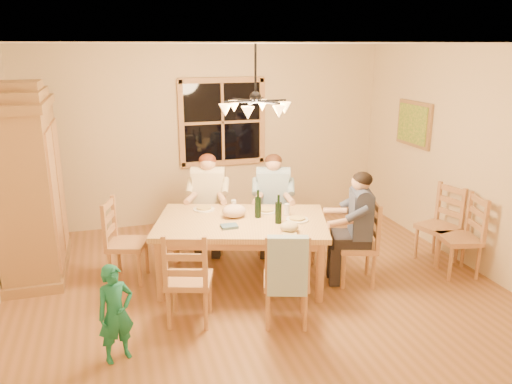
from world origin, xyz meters
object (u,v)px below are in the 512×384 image
object	(u,v)px
adult_plaid_man	(273,191)
wine_bottle_a	(258,204)
chair_end_left	(128,256)
adult_woman	(208,191)
armoire	(30,189)
child	(116,313)
chair_far_left	(209,229)
chandelier	(255,106)
chair_spare_front	(458,251)
chair_near_left	(189,294)
dining_table	(242,228)
chair_spare_back	(437,239)
adult_slate_man	(359,214)
chair_end_right	(356,258)
wine_bottle_b	(278,209)
chair_far_right	(273,229)
chair_near_right	(286,294)

from	to	relation	value
adult_plaid_man	wine_bottle_a	world-z (taller)	adult_plaid_man
chair_end_left	adult_woman	size ratio (longest dim) A/B	1.13
armoire	child	xyz separation A→B (m)	(0.88, -2.12, -0.61)
chair_far_left	armoire	bearing A→B (deg)	19.29
chandelier	chair_spare_front	size ratio (longest dim) A/B	0.78
armoire	chair_near_left	distance (m)	2.43
dining_table	chair_spare_back	size ratio (longest dim) A/B	2.21
chair_spare_back	chair_end_left	bearing A→B (deg)	67.76
adult_slate_man	chair_spare_front	bearing A→B (deg)	-79.43
chair_end_right	wine_bottle_b	distance (m)	1.11
chair_near_left	adult_plaid_man	bearing A→B (deg)	64.80
chair_far_right	chair_near_left	distance (m)	2.01
adult_plaid_man	wine_bottle_b	bearing A→B (deg)	92.53
chair_far_right	chair_near_right	xyz separation A→B (m)	(-0.45, -1.77, 0.00)
chair_far_left	adult_slate_man	world-z (taller)	adult_slate_man
adult_woman	child	bearing A→B (deg)	77.58
chair_near_right	chair_end_left	xyz separation A→B (m)	(-1.46, 1.42, 0.00)
chair_far_right	adult_woman	xyz separation A→B (m)	(-0.82, 0.26, 0.54)
chair_end_left	child	xyz separation A→B (m)	(-0.17, -1.58, 0.15)
chandelier	chair_near_left	bearing A→B (deg)	-149.74
chair_near_left	adult_woman	bearing A→B (deg)	90.00
adult_plaid_man	wine_bottle_b	world-z (taller)	adult_plaid_man
chair_far_right	wine_bottle_a	size ratio (longest dim) A/B	3.00
adult_slate_man	wine_bottle_a	distance (m)	1.16
chair_far_right	adult_slate_man	xyz separation A→B (m)	(0.64, -1.16, 0.54)
chair_far_left	chair_spare_front	xyz separation A→B (m)	(2.73, -1.57, 0.00)
chair_near_left	chair_near_right	world-z (taller)	same
chair_far_left	chair_far_right	xyz separation A→B (m)	(0.82, -0.26, 0.00)
chair_near_right	child	world-z (taller)	chair_near_right
chair_far_left	chair_far_right	world-z (taller)	same
chair_near_right	chair_spare_front	world-z (taller)	same
chair_near_left	wine_bottle_a	size ratio (longest dim) A/B	3.00
chair_near_right	chair_end_right	size ratio (longest dim) A/B	1.00
chair_far_right	chair_spare_front	xyz separation A→B (m)	(1.92, -1.31, 0.00)
chandelier	adult_slate_man	world-z (taller)	chandelier
chair_near_left	wine_bottle_a	bearing A→B (deg)	56.41
child	chair_far_right	bearing A→B (deg)	21.54
chair_end_left	chair_spare_front	distance (m)	3.94
armoire	wine_bottle_b	bearing A→B (deg)	-23.31
adult_plaid_man	chair_spare_back	size ratio (longest dim) A/B	0.88
chair_far_right	child	xyz separation A→B (m)	(-2.08, -1.92, 0.15)
chair_end_right	child	size ratio (longest dim) A/B	1.10
chair_end_left	chair_spare_back	world-z (taller)	same
armoire	chair_spare_back	distance (m)	5.05
chandelier	chair_far_left	distance (m)	2.19
adult_slate_man	wine_bottle_a	world-z (taller)	adult_slate_man
chair_spare_front	chair_far_right	bearing A→B (deg)	66.85
chair_far_left	wine_bottle_b	size ratio (longest dim) A/B	3.00
chair_end_left	chair_spare_front	bearing A→B (deg)	93.42
adult_woman	chair_spare_front	xyz separation A→B (m)	(2.73, -1.57, -0.54)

